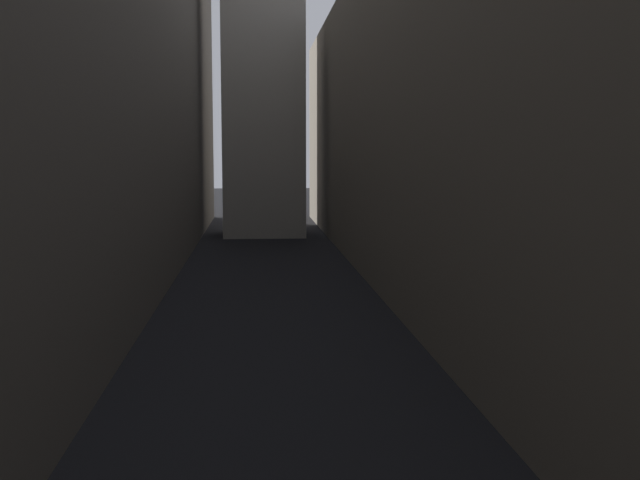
{
  "coord_description": "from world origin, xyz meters",
  "views": [
    {
      "loc": [
        -0.8,
        14.07,
        7.25
      ],
      "look_at": [
        0.0,
        23.67,
        6.18
      ],
      "focal_mm": 43.63,
      "sensor_mm": 36.0,
      "label": 1
    }
  ],
  "objects": [
    {
      "name": "building_block_left",
      "position": [
        -11.13,
        50.0,
        12.53
      ],
      "size": [
        11.25,
        108.0,
        25.06
      ],
      "primitive_type": "cube",
      "color": "#60594F",
      "rests_on": "ground"
    },
    {
      "name": "ground_plane",
      "position": [
        0.0,
        48.0,
        0.0
      ],
      "size": [
        264.0,
        264.0,
        0.0
      ],
      "primitive_type": "plane",
      "color": "black"
    },
    {
      "name": "building_block_right",
      "position": [
        12.29,
        50.0,
        9.48
      ],
      "size": [
        13.57,
        108.0,
        18.97
      ],
      "primitive_type": "cube",
      "color": "#756B5B",
      "rests_on": "ground"
    }
  ]
}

